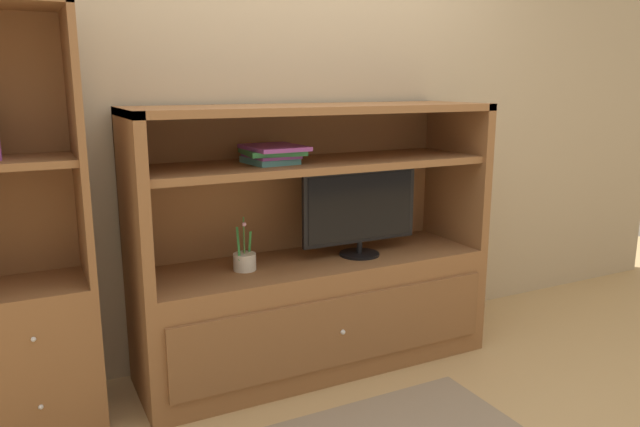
{
  "coord_description": "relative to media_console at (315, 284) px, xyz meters",
  "views": [
    {
      "loc": [
        -1.32,
        -2.24,
        1.46
      ],
      "look_at": [
        0.0,
        0.35,
        0.82
      ],
      "focal_mm": 33.69,
      "sensor_mm": 36.0,
      "label": 1
    }
  ],
  "objects": [
    {
      "name": "magazine_stack",
      "position": [
        -0.23,
        -0.0,
        0.69
      ],
      "size": [
        0.29,
        0.33,
        0.09
      ],
      "color": "teal",
      "rests_on": "media_console"
    },
    {
      "name": "ground_plane",
      "position": [
        0.0,
        -0.41,
        -0.44
      ],
      "size": [
        8.0,
        8.0,
        0.0
      ],
      "primitive_type": "plane",
      "color": "tan"
    },
    {
      "name": "bookshelf_tall",
      "position": [
        -1.33,
        0.0,
        0.14
      ],
      "size": [
        0.51,
        0.4,
        1.78
      ],
      "color": "brown",
      "rests_on": "ground_plane"
    },
    {
      "name": "tv_monitor",
      "position": [
        0.24,
        -0.04,
        0.38
      ],
      "size": [
        0.65,
        0.21,
        0.45
      ],
      "color": "black",
      "rests_on": "media_console"
    },
    {
      "name": "painted_rear_wall",
      "position": [
        0.0,
        0.34,
        0.96
      ],
      "size": [
        6.0,
        0.1,
        2.8
      ],
      "primitive_type": "cube",
      "color": "tan",
      "rests_on": "ground_plane"
    },
    {
      "name": "potted_plant",
      "position": [
        -0.39,
        -0.01,
        0.18
      ],
      "size": [
        0.11,
        0.11,
        0.26
      ],
      "color": "beige",
      "rests_on": "media_console"
    },
    {
      "name": "media_console",
      "position": [
        0.0,
        0.0,
        0.0
      ],
      "size": [
        1.82,
        0.57,
        1.35
      ],
      "color": "brown",
      "rests_on": "ground_plane"
    }
  ]
}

